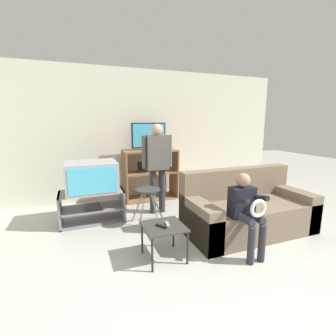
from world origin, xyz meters
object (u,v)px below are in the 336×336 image
(television_flat, at_px, (149,137))
(folding_stool, at_px, (148,195))
(remote_control_black, at_px, (161,226))
(media_shelf, at_px, (150,174))
(remote_control_white, at_px, (167,224))
(tv_stand, at_px, (92,207))
(person_standing_adult, at_px, (157,160))
(television_main, at_px, (92,177))
(person_seated_child, at_px, (246,207))
(snack_table, at_px, (164,230))
(couch, at_px, (247,211))

(television_flat, bearing_deg, folding_stool, -107.74)
(remote_control_black, bearing_deg, television_flat, 43.27)
(media_shelf, bearing_deg, remote_control_white, -101.98)
(tv_stand, bearing_deg, person_standing_adult, 0.67)
(tv_stand, xyz_separation_m, remote_control_black, (0.65, -1.43, 0.17))
(television_main, xyz_separation_m, television_flat, (1.16, 0.79, 0.53))
(television_flat, relative_size, person_seated_child, 0.70)
(snack_table, bearing_deg, remote_control_black, -147.90)
(couch, bearing_deg, snack_table, -169.07)
(television_flat, height_order, person_seated_child, television_flat)
(folding_stool, xyz_separation_m, person_standing_adult, (0.30, 0.44, 0.45))
(tv_stand, relative_size, television_flat, 1.41)
(person_seated_child, bearing_deg, remote_control_white, 165.05)
(television_flat, relative_size, folding_stool, 1.20)
(television_flat, distance_m, remote_control_white, 2.39)
(folding_stool, distance_m, snack_table, 0.98)
(snack_table, xyz_separation_m, remote_control_white, (0.04, 0.00, 0.06))
(couch, bearing_deg, remote_control_black, -168.45)
(remote_control_white, distance_m, person_standing_adult, 1.55)
(folding_stool, xyz_separation_m, remote_control_white, (-0.05, -0.97, -0.06))
(remote_control_white, distance_m, person_seated_child, 0.95)
(remote_control_white, xyz_separation_m, person_standing_adult, (0.36, 1.41, 0.51))
(television_flat, relative_size, couch, 0.38)
(folding_stool, bearing_deg, couch, -28.82)
(person_standing_adult, relative_size, person_seated_child, 1.57)
(television_main, xyz_separation_m, person_standing_adult, (1.08, 0.02, 0.19))
(folding_stool, bearing_deg, media_shelf, 71.43)
(remote_control_white, height_order, person_seated_child, person_seated_child)
(media_shelf, xyz_separation_m, person_seated_child, (0.43, -2.43, 0.07))
(snack_table, distance_m, couch, 1.41)
(person_standing_adult, xyz_separation_m, person_seated_child, (0.54, -1.65, -0.34))
(snack_table, xyz_separation_m, person_standing_adult, (0.40, 1.42, 0.57))
(television_flat, distance_m, snack_table, 2.42)
(media_shelf, xyz_separation_m, person_standing_adult, (-0.11, -0.78, 0.41))
(person_seated_child, bearing_deg, tv_stand, 134.87)
(television_main, bearing_deg, remote_control_white, -62.59)
(person_standing_adult, bearing_deg, remote_control_black, -106.98)
(person_seated_child, bearing_deg, couch, 49.06)
(remote_control_white, xyz_separation_m, couch, (1.34, 0.27, -0.12))
(person_seated_child, bearing_deg, media_shelf, 100.08)
(tv_stand, height_order, snack_table, tv_stand)
(tv_stand, distance_m, couch, 2.36)
(tv_stand, height_order, television_flat, television_flat)
(media_shelf, bearing_deg, person_seated_child, -79.92)
(tv_stand, relative_size, couch, 0.53)
(folding_stool, bearing_deg, remote_control_white, -93.23)
(television_flat, bearing_deg, couch, -65.01)
(television_main, distance_m, person_seated_child, 2.30)
(television_flat, bearing_deg, person_standing_adult, -96.30)
(remote_control_black, relative_size, couch, 0.08)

